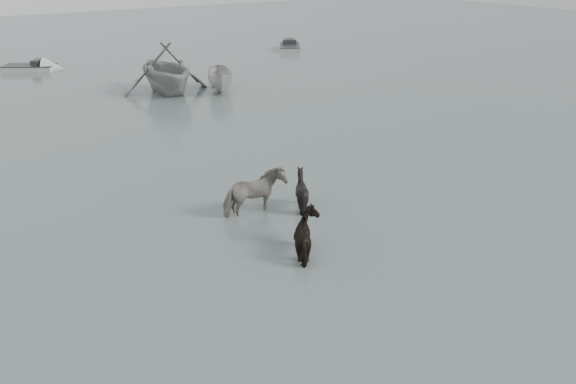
% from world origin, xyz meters
% --- Properties ---
extents(ground, '(140.00, 140.00, 0.00)m').
position_xyz_m(ground, '(0.00, 0.00, 0.00)').
color(ground, '#495754').
rests_on(ground, ground).
extents(pony_pinto, '(2.04, 0.95, 1.71)m').
position_xyz_m(pony_pinto, '(-1.52, 1.82, 0.86)').
color(pony_pinto, black).
rests_on(pony_pinto, ground).
extents(pony_dark, '(1.45, 1.64, 1.50)m').
position_xyz_m(pony_dark, '(-1.52, -1.21, 0.75)').
color(pony_dark, black).
rests_on(pony_dark, ground).
extents(pony_black, '(1.57, 1.48, 1.42)m').
position_xyz_m(pony_black, '(0.06, 1.47, 0.71)').
color(pony_black, black).
rests_on(pony_black, ground).
extents(rowboat_trail, '(5.40, 6.16, 3.11)m').
position_xyz_m(rowboat_trail, '(2.77, 18.98, 1.55)').
color(rowboat_trail, gray).
rests_on(rowboat_trail, ground).
extents(boat_small, '(2.90, 4.09, 1.48)m').
position_xyz_m(boat_small, '(5.56, 17.59, 0.74)').
color(boat_small, '#A7A8A3').
rests_on(boat_small, ground).
extents(skiff_port, '(3.92, 4.81, 0.75)m').
position_xyz_m(skiff_port, '(17.45, 27.72, 0.38)').
color(skiff_port, '#989A98').
rests_on(skiff_port, ground).
extents(skiff_mid, '(4.87, 3.98, 0.75)m').
position_xyz_m(skiff_mid, '(-2.65, 30.56, 0.38)').
color(skiff_mid, '#B0B3B0').
rests_on(skiff_mid, ground).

